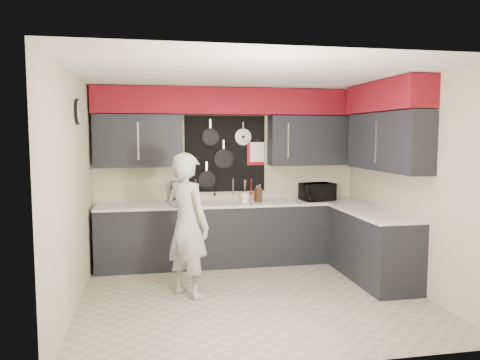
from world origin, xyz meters
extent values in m
plane|color=tan|center=(0.00, 0.00, 0.00)|extent=(4.00, 4.00, 0.00)
cube|color=beige|center=(0.00, 1.75, 1.30)|extent=(4.00, 0.01, 2.60)
cube|color=black|center=(-1.33, 1.59, 1.83)|extent=(1.24, 0.32, 0.75)
cube|color=black|center=(1.28, 1.59, 1.83)|extent=(1.34, 0.32, 0.75)
cube|color=maroon|center=(0.00, 1.57, 2.40)|extent=(3.94, 0.36, 0.38)
cube|color=black|center=(-0.05, 1.74, 1.62)|extent=(1.22, 0.03, 1.15)
cylinder|color=black|center=(-0.28, 1.70, 1.88)|extent=(0.26, 0.04, 0.26)
cylinder|color=black|center=(-0.08, 1.70, 1.55)|extent=(0.30, 0.04, 0.30)
cylinder|color=black|center=(-0.34, 1.70, 1.24)|extent=(0.27, 0.04, 0.27)
cylinder|color=silver|center=(0.22, 1.70, 1.88)|extent=(0.25, 0.02, 0.25)
cube|color=#AC0D10|center=(0.42, 1.72, 1.62)|extent=(0.26, 0.01, 0.34)
cube|color=white|center=(0.44, 1.70, 1.65)|extent=(0.22, 0.01, 0.30)
cylinder|color=silver|center=(-0.50, 1.71, 1.13)|extent=(0.01, 0.01, 0.20)
cylinder|color=silver|center=(-0.22, 1.71, 1.13)|extent=(0.01, 0.01, 0.20)
cylinder|color=silver|center=(0.07, 1.71, 1.13)|extent=(0.01, 0.01, 0.20)
cylinder|color=silver|center=(0.35, 1.71, 1.13)|extent=(0.01, 0.01, 0.20)
cube|color=beige|center=(2.00, 0.00, 1.30)|extent=(0.01, 3.50, 2.60)
cube|color=black|center=(1.84, 0.30, 1.83)|extent=(0.32, 1.70, 0.75)
cube|color=maroon|center=(1.82, 0.30, 2.40)|extent=(0.36, 1.70, 0.38)
cube|color=beige|center=(-2.00, 0.00, 1.30)|extent=(0.01, 3.50, 2.60)
cylinder|color=black|center=(-1.98, 0.40, 2.18)|extent=(0.04, 0.30, 0.30)
cylinder|color=white|center=(-1.96, 0.40, 2.18)|extent=(0.01, 0.26, 0.26)
cube|color=black|center=(0.00, 1.45, 0.44)|extent=(3.90, 0.60, 0.88)
cube|color=white|center=(0.00, 1.44, 0.90)|extent=(3.90, 0.63, 0.04)
cube|color=black|center=(1.70, 0.35, 0.44)|extent=(0.60, 1.60, 0.88)
cube|color=white|center=(1.69, 0.35, 0.90)|extent=(0.63, 1.60, 0.04)
cube|color=black|center=(0.00, 1.19, 0.05)|extent=(3.90, 0.06, 0.10)
imported|color=black|center=(1.30, 1.39, 1.05)|extent=(0.54, 0.42, 0.27)
cube|color=#391B12|center=(0.39, 1.42, 1.02)|extent=(0.11, 0.11, 0.20)
cylinder|color=white|center=(0.19, 1.41, 1.00)|extent=(0.12, 0.12, 0.15)
cube|color=black|center=(-0.80, 1.47, 0.93)|extent=(0.18, 0.21, 0.03)
cube|color=black|center=(-0.80, 1.55, 1.08)|extent=(0.17, 0.06, 0.29)
cube|color=black|center=(-0.80, 1.47, 1.21)|extent=(0.18, 0.21, 0.06)
cylinder|color=black|center=(-0.80, 1.45, 1.02)|extent=(0.11, 0.11, 0.14)
imported|color=#A3A3A1|center=(-0.75, 0.17, 0.85)|extent=(0.72, 0.74, 1.71)
camera|label=1|loc=(-1.16, -5.28, 1.92)|focal=35.00mm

